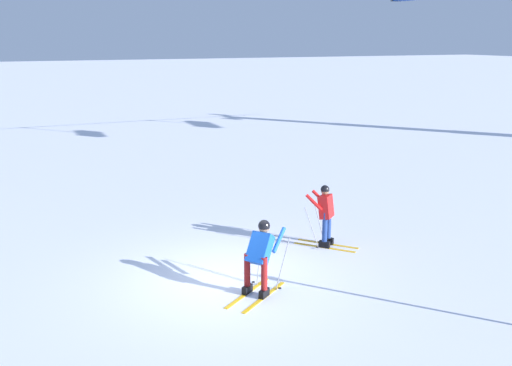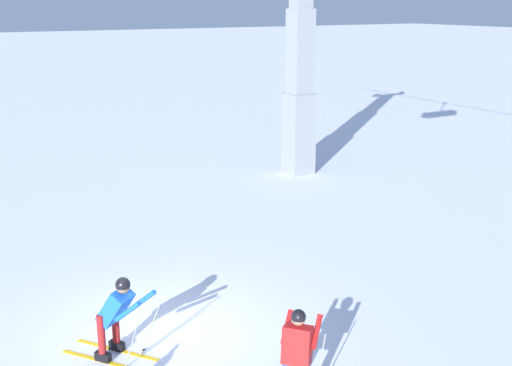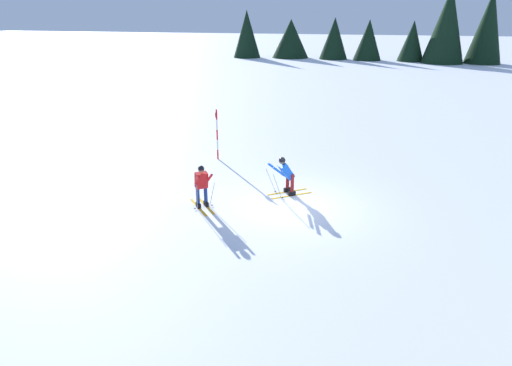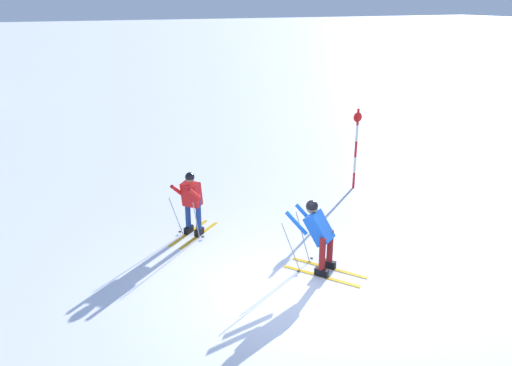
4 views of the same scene
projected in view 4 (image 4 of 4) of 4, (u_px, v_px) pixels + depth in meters
ground_plane at (286, 289)px, 10.13m from camera, size 260.00×260.00×0.00m
skier_carving_main at (318, 231)px, 10.55m from camera, size 1.73×1.49×1.68m
trail_marker_pole at (356, 146)px, 15.10m from camera, size 0.07×0.28×2.40m
skier_distant_uphill at (191, 200)px, 12.14m from camera, size 1.35×1.48×1.61m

